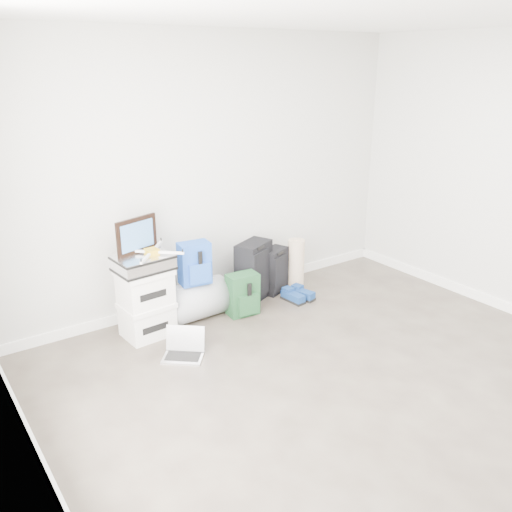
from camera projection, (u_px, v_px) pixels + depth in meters
ground at (392, 413)px, 3.94m from camera, size 5.00×5.00×0.00m
room_envelope at (414, 179)px, 3.36m from camera, size 4.52×5.02×2.71m
boxes_stack at (146, 303)px, 4.94m from camera, size 0.48×0.40×0.65m
briefcase at (143, 263)px, 4.81m from camera, size 0.51×0.39×0.14m
painting at (137, 235)px, 4.80m from camera, size 0.42×0.15×0.32m
drone at (152, 252)px, 4.80m from camera, size 0.45×0.45×0.05m
duffel_bag at (195, 300)px, 5.31m from camera, size 0.63×0.40×0.38m
blue_backpack at (195, 264)px, 5.15m from camera, size 0.31×0.25×0.41m
large_suitcase at (254, 271)px, 5.71m from camera, size 0.46×0.40×0.63m
green_backpack at (243, 295)px, 5.39m from camera, size 0.32×0.25×0.43m
carry_on at (275, 271)px, 5.90m from camera, size 0.36×0.30×0.50m
shoes at (298, 296)px, 5.76m from camera, size 0.29×0.30×0.09m
rolled_rug at (296, 264)px, 6.01m from camera, size 0.18×0.18×0.56m
laptop at (184, 349)px, 4.68m from camera, size 0.42×0.40×0.24m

